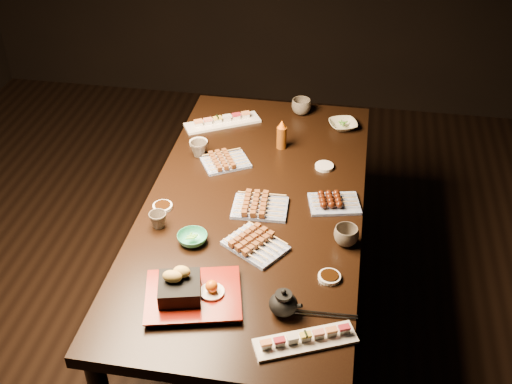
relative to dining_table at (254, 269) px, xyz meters
The scene contains 23 objects.
ground 0.60m from the dining_table, 158.14° to the right, with size 5.00×5.00×0.00m, color black.
dining_table is the anchor object (origin of this frame).
sushi_platter_near 0.86m from the dining_table, 67.59° to the right, with size 0.33×0.09×0.04m, color white, non-canonical shape.
sushi_platter_far 0.78m from the dining_table, 113.43° to the left, with size 0.38×0.10×0.05m, color white, non-canonical shape.
yakitori_plate_center 0.41m from the dining_table, 51.00° to the right, with size 0.22×0.16×0.06m, color #828EB6, non-canonical shape.
yakitori_plate_right 0.49m from the dining_table, 78.93° to the right, with size 0.22×0.16×0.06m, color #828EB6, non-canonical shape.
yakitori_plate_left 0.51m from the dining_table, 123.36° to the left, with size 0.20×0.15×0.05m, color #828EB6, non-canonical shape.
tsukune_plate 0.52m from the dining_table, ahead, with size 0.21×0.15×0.05m, color #828EB6, non-canonical shape.
edamame_bowl_green 0.52m from the dining_table, 123.41° to the right, with size 0.12×0.12×0.04m, color #2F926B.
edamame_bowl_cream 0.85m from the dining_table, 64.39° to the left, with size 0.14×0.14×0.03m, color beige.
tempura_tray 0.74m from the dining_table, 100.83° to the right, with size 0.33×0.26×0.12m, color black, non-canonical shape.
teacup_near_left 0.58m from the dining_table, 147.71° to the right, with size 0.07×0.07×0.07m, color #534A3F.
teacup_mid_right 0.60m from the dining_table, 26.48° to the right, with size 0.09×0.09×0.07m, color #534A3F.
teacup_far_left 0.60m from the dining_table, 134.76° to the left, with size 0.08×0.08×0.07m, color #534A3F.
teacup_far_right 0.90m from the dining_table, 82.34° to the left, with size 0.10×0.10×0.08m, color #534A3F.
teapot 0.75m from the dining_table, 70.96° to the right, with size 0.12×0.12×0.10m, color black, non-canonical shape.
condiment_bottle 0.64m from the dining_table, 83.35° to the left, with size 0.05×0.05×0.15m, color #6A350E.
sauce_dish_west 0.54m from the dining_table, 165.00° to the right, with size 0.08×0.08×0.01m, color white.
sauce_dish_east 0.56m from the dining_table, 49.48° to the left, with size 0.08×0.08×0.01m, color white.
sauce_dish_se 0.65m from the dining_table, 49.19° to the right, with size 0.08×0.08×0.01m, color white.
sauce_dish_nw 0.66m from the dining_table, 129.47° to the left, with size 0.09×0.09×0.02m, color white.
chopsticks_near 0.73m from the dining_table, 97.31° to the right, with size 0.23×0.02×0.01m, color black, non-canonical shape.
chopsticks_se 0.77m from the dining_table, 59.84° to the right, with size 0.23×0.02×0.01m, color black, non-canonical shape.
Camera 1 is at (0.81, -1.92, 2.36)m, focal length 45.00 mm.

